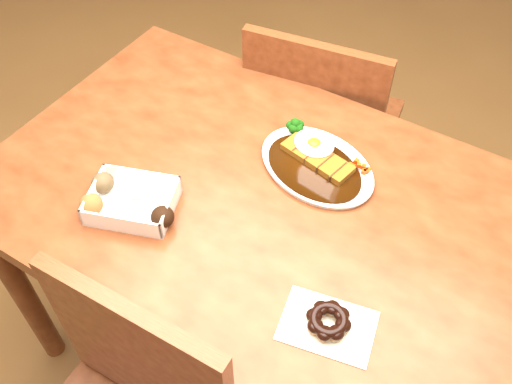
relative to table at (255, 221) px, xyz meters
The scene contains 6 objects.
ground 0.65m from the table, ahead, with size 6.00×6.00×0.00m, color brown.
table is the anchor object (origin of this frame).
chair_far 0.57m from the table, 99.64° to the left, with size 0.48×0.48×0.87m.
katsu_curry_plate 0.20m from the table, 62.57° to the left, with size 0.33×0.27×0.06m.
donut_box 0.30m from the table, 139.60° to the right, with size 0.22×0.19×0.05m.
pon_de_ring 0.37m from the table, 35.68° to the right, with size 0.19×0.15×0.03m.
Camera 1 is at (0.43, -0.69, 1.70)m, focal length 40.00 mm.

